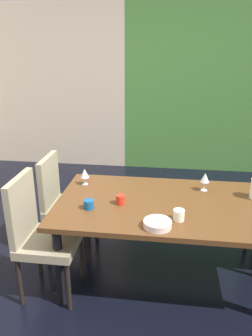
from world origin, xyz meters
The scene contains 12 objects.
ground_plane centered at (0.00, 0.00, -0.01)m, with size 6.29×5.36×0.02m, color black.
back_panel_interior centered at (-1.60, 2.63, 1.25)m, with size 3.09×0.10×2.50m, color beige.
garden_window_panel centered at (1.55, 2.63, 1.25)m, with size 3.20×0.10×2.50m, color #457E36.
dining_table centered at (0.70, -0.11, 0.64)m, with size 1.85×1.02×0.71m.
chair_left_near centered at (-0.31, -0.40, 0.54)m, with size 0.45×0.44×0.99m.
chair_left_far centered at (-0.31, 0.18, 0.53)m, with size 0.45×0.44×0.95m.
wine_glass_front centered at (-0.08, 0.16, 0.81)m, with size 0.08×0.08×0.15m.
wine_glass_north centered at (0.97, 0.17, 0.83)m, with size 0.08×0.08×0.16m.
serving_bowl_rear centered at (0.60, -0.50, 0.73)m, with size 0.20×0.20×0.05m, color beige.
cup_left centered at (0.75, -0.38, 0.75)m, with size 0.08×0.08×0.08m, color #F1F1C9.
cup_west centered at (0.29, -0.18, 0.75)m, with size 0.07×0.07×0.07m, color red.
cup_east centered at (0.07, -0.29, 0.75)m, with size 0.08×0.08×0.07m, color #135187.
Camera 1 is at (0.65, -2.48, 1.89)m, focal length 35.00 mm.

